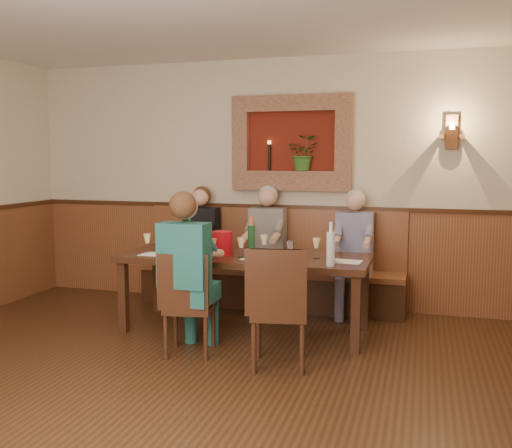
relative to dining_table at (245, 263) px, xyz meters
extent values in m
plane|color=#321B0D|center=(0.00, -1.85, -0.68)|extent=(6.00, 6.00, 0.00)
cube|color=#C3B393|center=(0.00, 1.15, 0.72)|extent=(6.00, 0.04, 2.80)
cube|color=brown|center=(0.00, 1.13, -0.13)|extent=(6.00, 0.04, 1.10)
cube|color=#381E0F|center=(0.00, 1.13, 0.45)|extent=(6.02, 0.06, 0.05)
cube|color=#5F180D|center=(0.20, 1.13, 1.17)|extent=(1.00, 0.02, 0.70)
cube|color=#9C6B4F|center=(0.20, 1.09, 1.61)|extent=(1.36, 0.12, 0.18)
cube|color=#9C6B4F|center=(0.20, 1.09, 0.73)|extent=(1.36, 0.12, 0.18)
cube|color=#9C6B4F|center=(-0.39, 1.09, 1.17)|extent=(0.18, 0.12, 0.70)
cube|color=#9C6B4F|center=(0.79, 1.09, 1.17)|extent=(0.18, 0.12, 0.70)
cube|color=#9C6B4F|center=(0.20, 1.09, 0.84)|extent=(1.00, 0.14, 0.04)
imported|color=#305C1F|center=(0.35, 1.09, 1.06)|extent=(0.35, 0.30, 0.39)
cylinder|color=black|center=(-0.05, 1.09, 1.01)|extent=(0.03, 0.03, 0.30)
cylinder|color=#FFBF59|center=(-0.05, 1.09, 1.18)|extent=(0.04, 0.04, 0.04)
cube|color=brown|center=(1.90, 1.10, 1.27)|extent=(0.12, 0.08, 0.35)
cylinder|color=brown|center=(1.80, 1.03, 1.22)|extent=(0.05, 0.18, 0.05)
cylinder|color=brown|center=(2.00, 1.03, 1.22)|extent=(0.05, 0.18, 0.05)
cylinder|color=#FFBF59|center=(1.90, 0.97, 1.32)|extent=(0.06, 0.06, 0.06)
cube|color=black|center=(0.00, 0.00, 0.04)|extent=(2.40, 0.90, 0.06)
cube|color=black|center=(-1.12, -0.37, -0.33)|extent=(0.08, 0.08, 0.69)
cube|color=black|center=(1.12, -0.37, -0.33)|extent=(0.08, 0.08, 0.69)
cube|color=black|center=(-1.12, 0.37, -0.33)|extent=(0.08, 0.08, 0.69)
cube|color=black|center=(1.12, 0.37, -0.33)|extent=(0.08, 0.08, 0.69)
cube|color=#381E0F|center=(0.00, 0.91, -0.48)|extent=(3.00, 0.40, 0.40)
cube|color=brown|center=(0.00, 0.91, -0.26)|extent=(3.00, 0.45, 0.06)
cube|color=brown|center=(0.00, 1.10, 0.10)|extent=(3.00, 0.06, 0.66)
cube|color=black|center=(-0.25, -0.77, -0.49)|extent=(0.44, 0.44, 0.38)
cube|color=black|center=(-0.25, -0.77, -0.27)|extent=(0.46, 0.46, 0.05)
cube|color=black|center=(-0.22, -0.94, -0.01)|extent=(0.40, 0.11, 0.47)
cube|color=black|center=(0.56, -0.85, -0.47)|extent=(0.49, 0.49, 0.42)
cube|color=black|center=(0.56, -0.85, -0.23)|extent=(0.52, 0.52, 0.05)
cube|color=black|center=(0.60, -1.04, 0.06)|extent=(0.44, 0.12, 0.52)
cube|color=black|center=(-0.82, 0.77, -0.45)|extent=(0.39, 0.41, 0.45)
cube|color=black|center=(-0.82, 0.93, 0.18)|extent=(0.39, 0.21, 0.51)
sphere|color=#D8A384|center=(-0.82, 0.89, 0.56)|extent=(0.20, 0.20, 0.20)
sphere|color=#4C2D19|center=(-0.82, 0.94, 0.58)|extent=(0.21, 0.21, 0.21)
cube|color=#534E4C|center=(-0.02, 0.77, -0.45)|extent=(0.40, 0.42, 0.45)
cube|color=#534E4C|center=(-0.02, 0.93, 0.19)|extent=(0.40, 0.21, 0.53)
sphere|color=#D8A384|center=(-0.02, 0.89, 0.58)|extent=(0.20, 0.20, 0.20)
sphere|color=#B2B2B2|center=(-0.02, 0.94, 0.60)|extent=(0.22, 0.22, 0.22)
cube|color=navy|center=(0.95, 0.77, -0.45)|extent=(0.39, 0.41, 0.45)
cube|color=navy|center=(0.95, 0.93, 0.18)|extent=(0.39, 0.20, 0.51)
sphere|color=#D8A384|center=(0.95, 0.89, 0.55)|extent=(0.19, 0.19, 0.19)
sphere|color=#B2B2B2|center=(0.95, 0.94, 0.57)|extent=(0.21, 0.21, 0.21)
cube|color=#194A5A|center=(-0.25, -0.70, -0.45)|extent=(0.41, 0.43, 0.45)
cube|color=#194A5A|center=(-0.25, -0.87, 0.20)|extent=(0.41, 0.22, 0.54)
sphere|color=#D8A384|center=(-0.25, -0.83, 0.60)|extent=(0.21, 0.21, 0.21)
sphere|color=#4C2D19|center=(-0.25, -0.88, 0.62)|extent=(0.23, 0.23, 0.23)
cylinder|color=red|center=(-0.21, -0.04, 0.19)|extent=(0.23, 0.23, 0.23)
cylinder|color=#19471E|center=(0.06, 0.03, 0.22)|extent=(0.08, 0.08, 0.29)
cylinder|color=#FC5C1C|center=(0.06, 0.03, 0.41)|extent=(0.03, 0.03, 0.09)
cylinder|color=#19471E|center=(-0.59, 0.04, 0.22)|extent=(0.08, 0.08, 0.29)
cylinder|color=#19471E|center=(-0.59, 0.04, 0.41)|extent=(0.03, 0.03, 0.09)
cylinder|color=silver|center=(0.89, -0.33, 0.22)|extent=(0.08, 0.08, 0.30)
cylinder|color=silver|center=(0.89, -0.33, 0.42)|extent=(0.03, 0.03, 0.09)
cube|color=white|center=(-0.83, -0.22, 0.08)|extent=(0.31, 0.23, 0.00)
cube|color=white|center=(0.19, -0.20, 0.08)|extent=(0.34, 0.29, 0.00)
cube|color=white|center=(0.98, -0.08, 0.08)|extent=(0.31, 0.23, 0.00)
cube|color=white|center=(-0.38, -0.28, 0.08)|extent=(0.34, 0.30, 0.00)
camera|label=1|loc=(1.65, -5.19, 1.01)|focal=40.00mm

